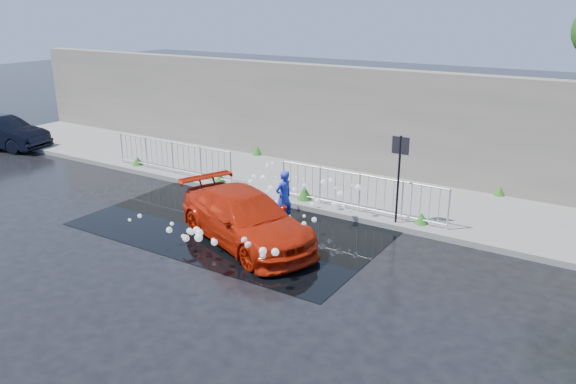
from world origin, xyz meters
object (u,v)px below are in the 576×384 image
sign_post (399,165)px  person (284,197)px  dark_car (3,133)px  red_car (246,218)px

sign_post → person: (-2.70, -1.30, -0.98)m
sign_post → dark_car: size_ratio=0.64×
dark_car → red_car: bearing=-111.0°
sign_post → red_car: sign_post is taller
dark_car → sign_post: bearing=-99.7°
red_car → person: (0.08, 1.59, 0.10)m
red_car → person: size_ratio=2.98×
sign_post → person: sign_post is taller
red_car → sign_post: bearing=-21.8°
sign_post → person: 3.15m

